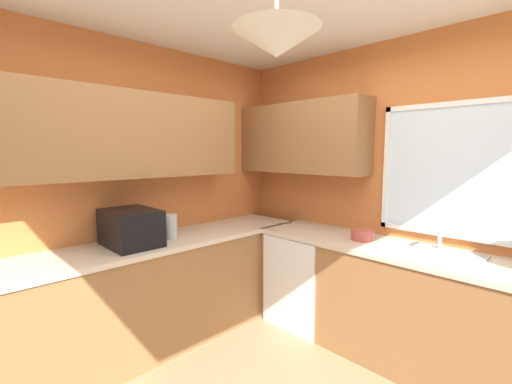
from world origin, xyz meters
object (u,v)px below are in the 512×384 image
dishwasher (307,278)px  kettle (170,226)px  sink_assembly (432,252)px  bowl (362,235)px  microwave (131,228)px

dishwasher → kettle: bearing=-120.0°
sink_assembly → bowl: (-0.56, -0.01, 0.03)m
bowl → dishwasher: bearing=-176.9°
kettle → sink_assembly: size_ratio=0.32×
kettle → bowl: size_ratio=1.12×
dishwasher → sink_assembly: size_ratio=1.33×
dishwasher → kettle: (-0.64, -1.11, 0.58)m
dishwasher → microwave: size_ratio=1.82×
kettle → sink_assembly: (1.75, 1.15, -0.09)m
dishwasher → kettle: kettle is taller
microwave → sink_assembly: 2.32m
dishwasher → microwave: bearing=-114.5°
microwave → sink_assembly: size_ratio=0.73×
bowl → microwave: bearing=-129.4°
dishwasher → microwave: microwave is taller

